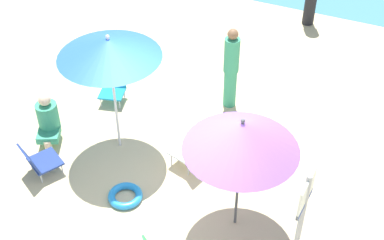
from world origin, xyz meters
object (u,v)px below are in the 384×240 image
at_px(beach_chair_a, 193,150).
at_px(person_b, 48,119).
at_px(swim_ring, 125,196).
at_px(beach_chair_c, 38,160).
at_px(umbrella_purple, 242,136).
at_px(warning_sign, 299,231).
at_px(umbrella_blue, 109,48).
at_px(beach_chair_b, 113,87).
at_px(person_a, 231,68).

distance_m(beach_chair_a, person_b, 2.50).
bearing_deg(swim_ring, beach_chair_c, -176.31).
bearing_deg(swim_ring, umbrella_purple, 8.64).
xyz_separation_m(beach_chair_a, warning_sign, (2.08, -1.83, 1.17)).
bearing_deg(beach_chair_a, warning_sign, 153.69).
height_order(umbrella_blue, swim_ring, umbrella_blue).
bearing_deg(person_b, warning_sign, 46.17).
bearing_deg(person_b, umbrella_purple, 57.00).
xyz_separation_m(beach_chair_a, swim_ring, (-0.64, -1.06, -0.29)).
height_order(beach_chair_a, beach_chair_b, beach_chair_a).
height_order(beach_chair_c, swim_ring, beach_chair_c).
xyz_separation_m(person_a, person_b, (-2.42, -2.15, -0.37)).
distance_m(person_b, swim_ring, 1.98).
height_order(umbrella_blue, person_a, umbrella_blue).
distance_m(beach_chair_b, beach_chair_c, 2.18).
height_order(person_b, swim_ring, person_b).
bearing_deg(beach_chair_c, umbrella_purple, -54.79).
bearing_deg(beach_chair_b, beach_chair_a, 48.80).
distance_m(beach_chair_b, person_a, 2.22).
relative_size(umbrella_purple, swim_ring, 3.71).
relative_size(umbrella_purple, beach_chair_b, 3.28).
bearing_deg(umbrella_blue, person_a, 55.02).
bearing_deg(beach_chair_c, person_a, -6.63).
distance_m(beach_chair_c, warning_sign, 4.43).
height_order(umbrella_blue, umbrella_purple, umbrella_blue).
height_order(person_a, person_b, person_a).
height_order(umbrella_blue, beach_chair_a, umbrella_blue).
xyz_separation_m(person_b, swim_ring, (1.83, -0.67, -0.38)).
distance_m(beach_chair_a, beach_chair_c, 2.42).
height_order(umbrella_blue, warning_sign, warning_sign).
distance_m(umbrella_purple, person_b, 3.74).
bearing_deg(person_a, beach_chair_c, 138.03).
relative_size(beach_chair_a, swim_ring, 1.22).
bearing_deg(warning_sign, umbrella_purple, 139.32).
xyz_separation_m(umbrella_blue, beach_chair_c, (-0.81, -1.10, -1.64)).
bearing_deg(warning_sign, swim_ring, 168.03).
xyz_separation_m(umbrella_purple, swim_ring, (-1.68, -0.26, -1.62)).
bearing_deg(beach_chair_a, person_b, 24.22).
xyz_separation_m(umbrella_blue, beach_chair_a, (1.32, 0.06, -1.58)).
height_order(umbrella_purple, swim_ring, umbrella_purple).
height_order(beach_chair_a, warning_sign, warning_sign).
xyz_separation_m(beach_chair_a, person_b, (-2.47, -0.40, 0.09)).
height_order(person_a, swim_ring, person_a).
relative_size(umbrella_purple, person_b, 2.14).
bearing_deg(beach_chair_a, person_a, -73.15).
bearing_deg(umbrella_purple, person_b, 173.31).
bearing_deg(person_b, swim_ring, 43.66).
xyz_separation_m(umbrella_purple, person_b, (-3.50, 0.41, -1.23)).
bearing_deg(person_b, beach_chair_b, 137.98).
relative_size(umbrella_purple, beach_chair_c, 2.81).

